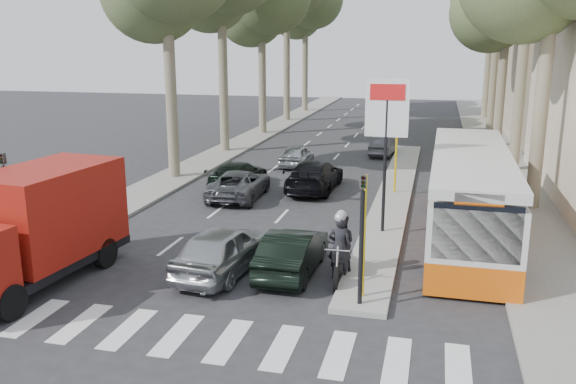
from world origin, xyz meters
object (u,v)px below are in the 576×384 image
object	(u,v)px
silver_hatchback	(223,249)
motorcycle	(340,247)
red_truck	(36,225)
dark_hatchback	(293,252)
city_bus	(469,192)

from	to	relation	value
silver_hatchback	motorcycle	size ratio (longest dim) A/B	1.80
red_truck	motorcycle	bearing A→B (deg)	22.11
silver_hatchback	dark_hatchback	xyz separation A→B (m)	(2.04, 0.49, -0.07)
silver_hatchback	city_bus	xyz separation A→B (m)	(7.30, 5.38, 0.90)
silver_hatchback	motorcycle	world-z (taller)	motorcycle
red_truck	silver_hatchback	bearing A→B (deg)	27.30
silver_hatchback	city_bus	size ratio (longest dim) A/B	0.37
silver_hatchback	motorcycle	bearing A→B (deg)	-165.12
dark_hatchback	city_bus	distance (m)	7.24
silver_hatchback	motorcycle	xyz separation A→B (m)	(3.48, 0.53, 0.20)
red_truck	city_bus	world-z (taller)	red_truck
red_truck	city_bus	distance (m)	14.26
silver_hatchback	motorcycle	distance (m)	3.53
dark_hatchback	red_truck	size ratio (longest dim) A/B	0.64
silver_hatchback	city_bus	bearing A→B (deg)	-137.31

